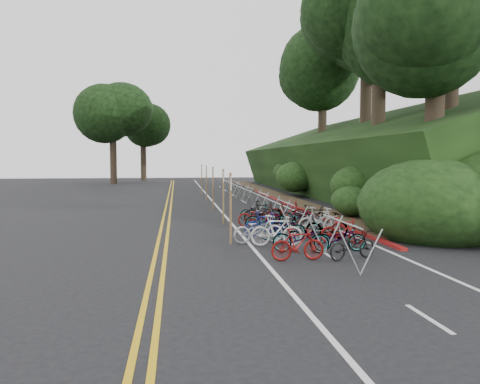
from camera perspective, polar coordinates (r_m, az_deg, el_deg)
name	(u,v)px	position (r m, az deg, el deg)	size (l,w,h in m)	color
ground	(220,244)	(16.22, -2.39, -6.41)	(120.00, 120.00, 0.00)	black
road_markings	(215,212)	(26.23, -3.08, -2.41)	(7.47, 80.00, 0.01)	gold
red_curb	(295,206)	(28.94, 6.67, -1.74)	(0.25, 28.00, 0.10)	maroon
embankment	(363,164)	(37.79, 14.75, 3.32)	(14.30, 48.14, 9.11)	black
tree_cluster	(313,54)	(40.49, 8.92, 16.33)	(32.57, 54.14, 18.61)	#2D2319
bike_rack_front	(341,232)	(13.43, 12.21, -4.84)	(1.16, 3.04, 1.22)	#94979B
bike_racks_rest	(249,193)	(29.30, 1.07, -0.06)	(1.14, 23.00, 1.17)	#94979B
signpost_near	(231,204)	(16.07, -1.16, -1.41)	(0.08, 0.40, 2.47)	brown
signposts_rest	(209,183)	(29.99, -3.76, 1.12)	(0.08, 18.40, 2.50)	brown
bike_front	(258,229)	(16.44, 2.25, -4.57)	(1.83, 0.64, 0.96)	#9E9EA3
bike_valet	(293,223)	(18.14, 6.49, -3.78)	(3.18, 10.68, 1.09)	maroon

